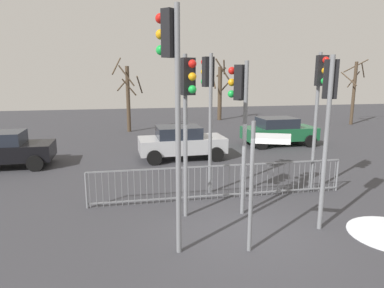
# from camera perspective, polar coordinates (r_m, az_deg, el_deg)

# --- Properties ---
(ground_plane) EXTENTS (60.00, 60.00, 0.00)m
(ground_plane) POSITION_cam_1_polar(r_m,az_deg,el_deg) (8.80, 8.76, -14.10)
(ground_plane) COLOR #38383D
(traffic_light_mid_right) EXTENTS (0.37, 0.55, 4.38)m
(traffic_light_mid_right) POSITION_cam_1_polar(r_m,az_deg,el_deg) (10.76, 2.70, 8.52)
(traffic_light_mid_right) COLOR slate
(traffic_light_mid_right) RESTS_ON ground
(traffic_light_rear_right) EXTENTS (0.37, 0.56, 4.26)m
(traffic_light_rear_right) POSITION_cam_1_polar(r_m,az_deg,el_deg) (8.66, -0.72, 7.19)
(traffic_light_rear_right) COLOR slate
(traffic_light_rear_right) RESTS_ON ground
(traffic_light_mid_left) EXTENTS (0.35, 0.57, 4.41)m
(traffic_light_mid_left) POSITION_cam_1_polar(r_m,az_deg,el_deg) (11.28, 20.36, 8.09)
(traffic_light_mid_left) COLOR slate
(traffic_light_mid_left) RESTS_ON ground
(traffic_light_foreground_left) EXTENTS (0.47, 0.47, 4.11)m
(traffic_light_foreground_left) POSITION_cam_1_polar(r_m,az_deg,el_deg) (9.14, 7.99, 6.60)
(traffic_light_foreground_left) COLOR slate
(traffic_light_foreground_left) RESTS_ON ground
(traffic_light_rear_left) EXTENTS (0.41, 0.52, 4.21)m
(traffic_light_rear_left) POSITION_cam_1_polar(r_m,az_deg,el_deg) (8.77, 21.64, 6.17)
(traffic_light_rear_left) COLOR slate
(traffic_light_rear_left) RESTS_ON ground
(traffic_light_foreground_right) EXTENTS (0.46, 0.47, 5.10)m
(traffic_light_foreground_right) POSITION_cam_1_polar(r_m,az_deg,el_deg) (6.94, -3.31, 10.95)
(traffic_light_foreground_right) COLOR slate
(traffic_light_foreground_right) RESTS_ON ground
(direction_sign_post) EXTENTS (0.74, 0.33, 2.85)m
(direction_sign_post) POSITION_cam_1_polar(r_m,az_deg,el_deg) (7.36, 10.32, -5.92)
(direction_sign_post) COLOR slate
(direction_sign_post) RESTS_ON ground
(pedestrian_guard_railing) EXTENTS (7.95, 0.10, 1.07)m
(pedestrian_guard_railing) POSITION_cam_1_polar(r_m,az_deg,el_deg) (10.61, 4.75, -6.19)
(pedestrian_guard_railing) COLOR slate
(pedestrian_guard_railing) RESTS_ON ground
(car_silver_far) EXTENTS (3.86, 2.05, 1.47)m
(car_silver_far) POSITION_cam_1_polar(r_m,az_deg,el_deg) (15.41, -1.82, 0.35)
(car_silver_far) COLOR #B2B5BA
(car_silver_far) RESTS_ON ground
(car_green_trailing) EXTENTS (3.84, 2.00, 1.47)m
(car_green_trailing) POSITION_cam_1_polar(r_m,az_deg,el_deg) (18.88, 14.10, 2.12)
(car_green_trailing) COLOR #195933
(car_green_trailing) RESTS_ON ground
(car_black_mid) EXTENTS (3.83, 1.99, 1.47)m
(car_black_mid) POSITION_cam_1_polar(r_m,az_deg,el_deg) (15.94, -28.86, -0.74)
(car_black_mid) COLOR black
(car_black_mid) RESTS_ON ground
(bare_tree_left) EXTENTS (1.31, 1.36, 4.86)m
(bare_tree_left) POSITION_cam_1_polar(r_m,az_deg,el_deg) (28.11, 4.64, 8.81)
(bare_tree_left) COLOR #473828
(bare_tree_left) RESTS_ON ground
(bare_tree_centre) EXTENTS (2.05, 2.04, 4.76)m
(bare_tree_centre) POSITION_cam_1_polar(r_m,az_deg,el_deg) (28.16, 25.18, 7.98)
(bare_tree_centre) COLOR #473828
(bare_tree_centre) RESTS_ON ground
(bare_tree_right) EXTENTS (1.93, 1.91, 4.75)m
(bare_tree_right) POSITION_cam_1_polar(r_m,az_deg,el_deg) (22.74, -10.53, 7.84)
(bare_tree_right) COLOR #473828
(bare_tree_right) RESTS_ON ground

